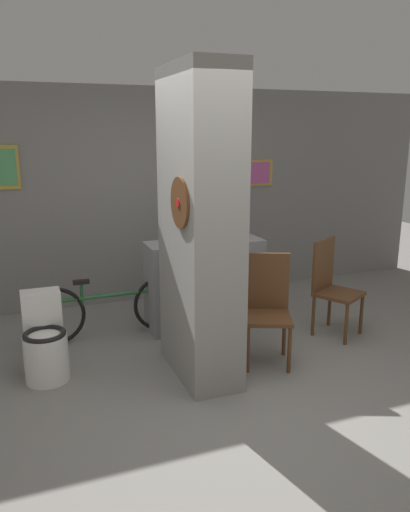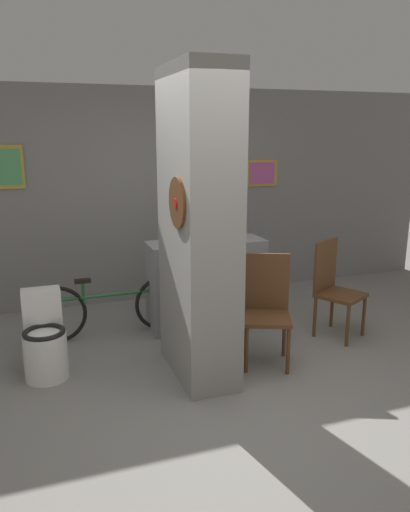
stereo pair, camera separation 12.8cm
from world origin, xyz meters
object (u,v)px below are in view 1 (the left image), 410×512
Objects in this scene: bicycle at (110,308)px; bottle_tall at (200,233)px; chair_near_pillar at (267,305)px; toilet at (45,343)px; chair_by_doorway at (332,284)px.

bicycle is 6.86× the size of bottle_tall.
chair_near_pillar is 1.17m from bottle_tall.
bottle_tall is at bearing 21.39° from toilet.
bicycle is at bearing 179.31° from bottle_tall.
bottle_tall reaches higher than toilet.
chair_near_pillar is 4.06× the size of bottle_tall.
bottle_tall is (0.98, -0.01, 0.72)m from bicycle.
chair_near_pillar is at bearing 170.50° from chair_by_doorway.
bicycle is (0.69, 0.66, 0.00)m from toilet.
toilet is at bearing -168.17° from chair_near_pillar.
chair_by_doorway is at bearing -30.04° from bottle_tall.
chair_near_pillar is 0.99m from chair_by_doorway.
chair_near_pillar is 0.59× the size of bicycle.
toilet is 2.88m from chair_by_doorway.
chair_by_doorway is 4.06× the size of bottle_tall.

